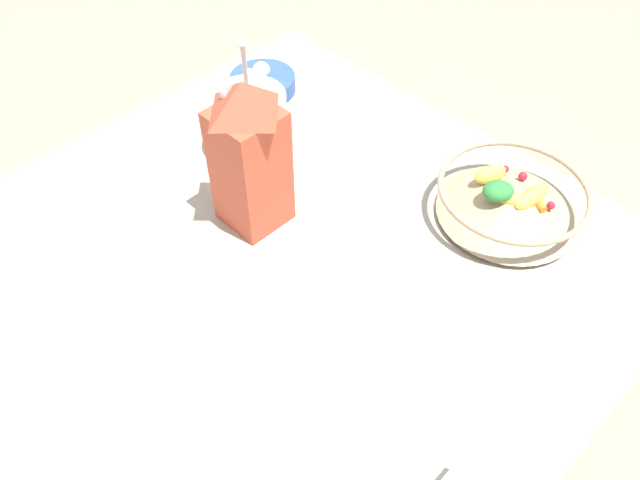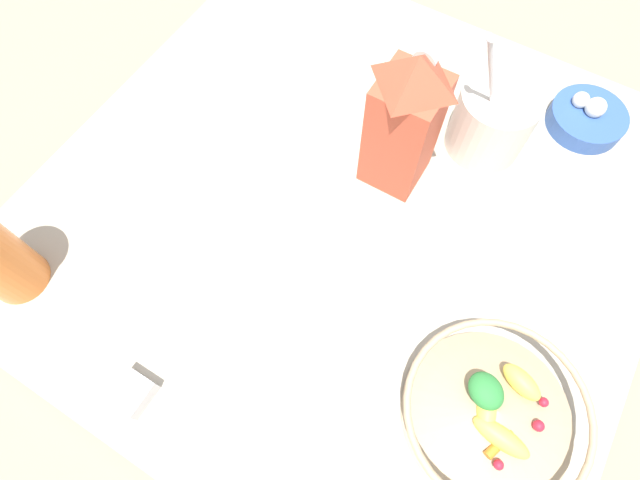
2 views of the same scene
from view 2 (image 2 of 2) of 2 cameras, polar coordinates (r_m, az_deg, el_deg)
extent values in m
plane|color=gray|center=(0.88, 2.95, 2.82)|extent=(6.00, 6.00, 0.00)
cube|color=#B2A893|center=(0.87, 3.02, 3.49)|extent=(1.00, 1.00, 0.04)
cylinder|color=tan|center=(0.77, 18.39, -18.59)|extent=(0.13, 0.13, 0.01)
cone|color=tan|center=(0.74, 19.12, -18.27)|extent=(0.24, 0.24, 0.05)
torus|color=tan|center=(0.72, 19.78, -17.97)|extent=(0.25, 0.25, 0.01)
ellipsoid|color=#EFD64C|center=(0.74, 22.05, -14.82)|extent=(0.07, 0.05, 0.03)
ellipsoid|color=#EFD64C|center=(0.72, 18.58, -17.50)|extent=(0.05, 0.07, 0.03)
ellipsoid|color=#EFD64C|center=(0.72, 19.98, -20.44)|extent=(0.08, 0.04, 0.03)
cylinder|color=orange|center=(0.73, 19.78, -21.07)|extent=(0.03, 0.05, 0.01)
sphere|color=red|center=(0.73, 19.41, -18.00)|extent=(0.01, 0.01, 0.01)
sphere|color=red|center=(0.75, 23.70, -18.87)|extent=(0.02, 0.02, 0.02)
sphere|color=red|center=(0.76, 24.20, -16.55)|extent=(0.01, 0.01, 0.01)
sphere|color=red|center=(0.73, 19.60, -20.68)|extent=(0.02, 0.02, 0.02)
sphere|color=red|center=(0.73, 19.73, -23.03)|extent=(0.01, 0.01, 0.01)
ellipsoid|color=#2D7F38|center=(0.71, 18.44, -16.04)|extent=(0.07, 0.06, 0.03)
cube|color=#CC4C33|center=(0.80, 9.36, 12.01)|extent=(0.10, 0.10, 0.21)
pyramid|color=#CC4C33|center=(0.71, 11.03, 18.52)|extent=(0.10, 0.10, 0.05)
cylinder|color=white|center=(0.73, 11.94, 19.59)|extent=(0.03, 0.01, 0.03)
cylinder|color=silver|center=(0.91, 19.03, 12.69)|extent=(0.13, 0.13, 0.12)
cylinder|color=white|center=(0.88, 20.04, 14.69)|extent=(0.12, 0.12, 0.02)
cylinder|color=silver|center=(0.82, 19.03, 16.55)|extent=(0.06, 0.07, 0.20)
ellipsoid|color=silver|center=(0.73, 18.86, 21.04)|extent=(0.02, 0.02, 0.01)
cube|color=silver|center=(0.77, -20.78, -15.95)|extent=(0.05, 0.05, 0.03)
cube|color=brown|center=(0.78, -20.66, -16.01)|extent=(0.04, 0.04, 0.02)
cylinder|color=#3356A3|center=(1.04, 28.15, 12.10)|extent=(0.13, 0.13, 0.03)
sphere|color=silver|center=(1.03, 28.99, 13.11)|extent=(0.04, 0.04, 0.04)
sphere|color=silver|center=(1.03, 27.67, 14.00)|extent=(0.03, 0.03, 0.03)
camera|label=1|loc=(0.59, -82.76, 18.38)|focal=35.00mm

